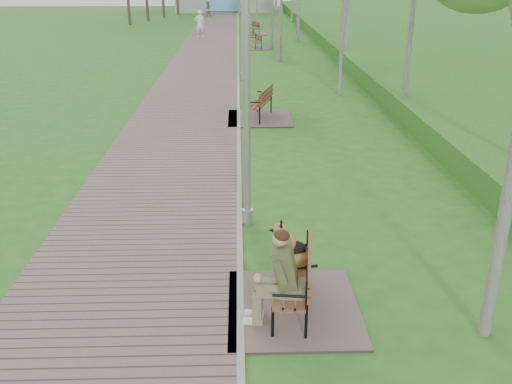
# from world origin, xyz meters

# --- Properties ---
(ground) EXTENTS (120.00, 120.00, 0.00)m
(ground) POSITION_xyz_m (0.00, 0.00, 0.00)
(ground) COLOR #2C6A22
(ground) RESTS_ON ground
(walkway) EXTENTS (3.50, 67.00, 0.04)m
(walkway) POSITION_xyz_m (-1.75, 21.50, 0.02)
(walkway) COLOR #73635D
(walkway) RESTS_ON ground
(kerb) EXTENTS (0.10, 67.00, 0.05)m
(kerb) POSITION_xyz_m (0.00, 21.50, 0.03)
(kerb) COLOR #999993
(kerb) RESTS_ON ground
(embankment) EXTENTS (14.00, 70.00, 1.60)m
(embankment) POSITION_xyz_m (12.00, 20.00, 0.00)
(embankment) COLOR #4B8730
(embankment) RESTS_ON ground
(bench_main) EXTENTS (1.87, 2.08, 1.63)m
(bench_main) POSITION_xyz_m (0.67, -6.64, 0.46)
(bench_main) COLOR #73635D
(bench_main) RESTS_ON ground
(bench_second) EXTENTS (2.02, 2.25, 1.24)m
(bench_second) POSITION_xyz_m (0.64, 4.37, 0.23)
(bench_second) COLOR #73635D
(bench_second) RESTS_ON ground
(bench_third) EXTENTS (1.57, 1.74, 0.96)m
(bench_third) POSITION_xyz_m (1.05, 21.20, 0.17)
(bench_third) COLOR #73635D
(bench_third) RESTS_ON ground
(bench_far) EXTENTS (1.75, 1.94, 1.07)m
(bench_far) POSITION_xyz_m (1.10, 28.72, 0.20)
(bench_far) COLOR #73635D
(bench_far) RESTS_ON ground
(lamp_post_near) EXTENTS (0.21, 0.21, 5.35)m
(lamp_post_near) POSITION_xyz_m (0.15, -3.69, 2.50)
(lamp_post_near) COLOR #A2A5AA
(lamp_post_near) RESTS_ON ground
(lamp_post_second) EXTENTS (0.22, 0.22, 5.76)m
(lamp_post_second) POSITION_xyz_m (0.21, 11.02, 2.69)
(lamp_post_second) COLOR #A2A5AA
(lamp_post_second) RESTS_ON ground
(pedestrian_near) EXTENTS (0.73, 0.53, 1.85)m
(pedestrian_near) POSITION_xyz_m (-2.59, 26.69, 0.92)
(pedestrian_near) COLOR white
(pedestrian_near) RESTS_ON ground
(pedestrian_far) EXTENTS (0.86, 0.75, 1.50)m
(pedestrian_far) POSITION_xyz_m (-2.88, 43.19, 0.75)
(pedestrian_far) COLOR gray
(pedestrian_far) RESTS_ON ground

